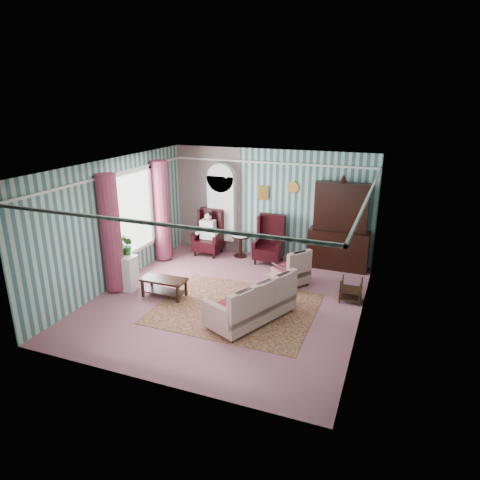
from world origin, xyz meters
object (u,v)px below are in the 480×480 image
at_px(bookcase, 222,213).
at_px(round_side_table, 241,246).
at_px(wingback_right, 269,240).
at_px(sofa, 251,294).
at_px(dresser_hutch, 340,224).
at_px(seated_woman, 208,234).
at_px(wingback_left, 208,233).
at_px(coffee_table, 164,287).
at_px(plant_stand, 124,272).
at_px(nest_table, 351,290).
at_px(floral_armchair, 291,263).

distance_m(bookcase, round_side_table, 1.07).
bearing_deg(round_side_table, bookcase, 159.73).
height_order(wingback_right, sofa, wingback_right).
bearing_deg(sofa, dresser_hutch, 5.23).
bearing_deg(sofa, seated_woman, 61.60).
relative_size(wingback_left, coffee_table, 1.26).
bearing_deg(wingback_right, bookcase, 165.43).
bearing_deg(dresser_hutch, plant_stand, -144.92).
height_order(round_side_table, sofa, sofa).
xyz_separation_m(nest_table, coffee_table, (-3.84, -1.23, -0.06)).
distance_m(nest_table, coffee_table, 4.03).
bearing_deg(plant_stand, round_side_table, 59.62).
height_order(bookcase, coffee_table, bookcase).
height_order(nest_table, sofa, sofa).
distance_m(seated_woman, plant_stand, 2.87).
bearing_deg(wingback_right, plant_stand, -132.84).
distance_m(wingback_right, sofa, 3.13).
distance_m(bookcase, floral_armchair, 2.92).
bearing_deg(floral_armchair, wingback_right, 73.37).
relative_size(round_side_table, floral_armchair, 0.57).
height_order(wingback_left, plant_stand, wingback_left).
height_order(bookcase, wingback_right, bookcase).
distance_m(wingback_right, floral_armchair, 1.47).
height_order(wingback_right, round_side_table, wingback_right).
xyz_separation_m(bookcase, sofa, (2.10, -3.46, -0.57)).
distance_m(seated_woman, nest_table, 4.37).
bearing_deg(wingback_left, nest_table, -20.85).
bearing_deg(wingback_right, round_side_table, 169.99).
distance_m(bookcase, wingback_left, 0.68).
distance_m(wingback_right, round_side_table, 0.92).
bearing_deg(seated_woman, wingback_right, 0.00).
bearing_deg(dresser_hutch, coffee_table, -137.00).
bearing_deg(floral_armchair, coffee_table, 159.14).
bearing_deg(bookcase, sofa, -58.77).
bearing_deg(seated_woman, bookcase, 57.34).
relative_size(wingback_left, plant_stand, 1.56).
bearing_deg(round_side_table, plant_stand, -120.38).
bearing_deg(floral_armchair, seated_woman, 101.82).
bearing_deg(coffee_table, bookcase, 89.70).
distance_m(wingback_right, seated_woman, 1.75).
xyz_separation_m(seated_woman, floral_armchair, (2.65, -1.16, -0.06)).
bearing_deg(wingback_right, nest_table, -33.75).
height_order(wingback_right, plant_stand, wingback_right).
distance_m(round_side_table, nest_table, 3.60).
relative_size(dresser_hutch, round_side_table, 3.93).
relative_size(wingback_left, nest_table, 2.31).
bearing_deg(wingback_right, dresser_hutch, 8.77).
bearing_deg(seated_woman, wingback_left, 0.00).
bearing_deg(sofa, floral_armchair, 15.19).
relative_size(dresser_hutch, floral_armchair, 2.24).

